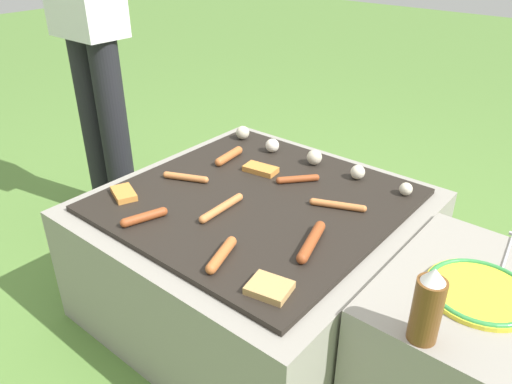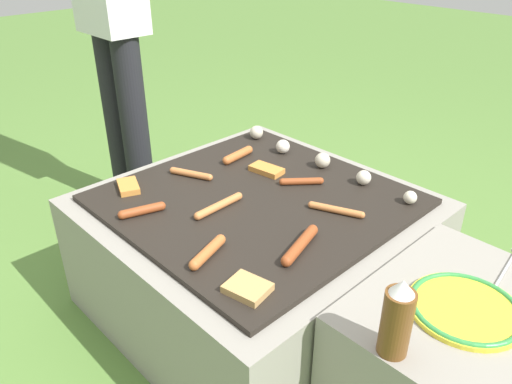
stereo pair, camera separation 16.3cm
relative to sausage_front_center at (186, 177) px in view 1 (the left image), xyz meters
The scene contains 18 objects.
ground_plane 0.54m from the sausage_front_center, 13.32° to the left, with size 14.00×14.00×0.00m, color #567F38.
grill 0.37m from the sausage_front_center, 13.32° to the left, with size 0.98×0.98×0.45m.
side_ledge 1.03m from the sausage_front_center, ahead, with size 0.46×0.58×0.45m.
sausage_back_center 0.39m from the sausage_front_center, 37.69° to the left, with size 0.11×0.12×0.02m.
sausage_mid_right 0.25m from the sausage_front_center, 17.01° to the right, with size 0.03×0.20×0.03m.
sausage_mid_left 0.57m from the sausage_front_center, ahead, with size 0.08×0.20×0.03m.
sausage_front_left 0.49m from the sausage_front_center, 31.93° to the right, with size 0.07×0.16×0.03m.
sausage_front_center is the anchor object (origin of this frame).
sausage_front_right 0.28m from the sausage_front_center, 69.32° to the right, with size 0.07×0.14×0.03m.
sausage_back_left 0.22m from the sausage_front_center, 89.12° to the left, with size 0.05×0.16×0.03m.
sausage_back_right 0.54m from the sausage_front_center, 18.93° to the left, with size 0.17×0.09×0.02m.
bread_slice_left 0.22m from the sausage_front_center, 109.54° to the right, with size 0.12×0.10×0.02m.
bread_slice_right 0.27m from the sausage_front_center, 54.06° to the left, with size 0.13×0.08×0.02m.
bread_slice_center 0.66m from the sausage_front_center, 25.11° to the right, with size 0.12×0.10×0.02m.
mushroom_row 0.46m from the sausage_front_center, 60.79° to the left, with size 0.78×0.08×0.06m.
plate_colorful 1.00m from the sausage_front_center, ahead, with size 0.26×0.26×0.02m.
condiment_bottle 0.97m from the sausage_front_center, 11.27° to the right, with size 0.06×0.06×0.19m.
fork_utensil 1.04m from the sausage_front_center, 15.62° to the left, with size 0.04×0.21×0.01m.
Camera 1 is at (0.91, -1.10, 1.26)m, focal length 35.00 mm.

